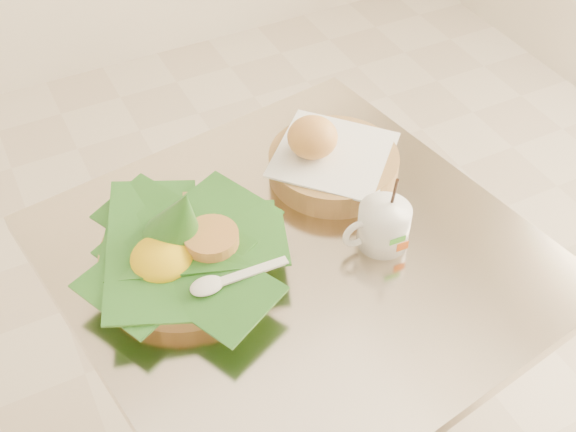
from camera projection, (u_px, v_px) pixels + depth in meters
name	position (u px, v px, depth m)	size (l,w,h in m)	color
cafe_table	(297.00, 336.00, 1.30)	(0.80, 0.80, 0.75)	gray
rice_basket	(182.00, 249.00, 1.09)	(0.31, 0.31, 0.16)	#A08044
bread_basket	(330.00, 160.00, 1.25)	(0.27, 0.27, 0.12)	#A08044
coffee_mug	(382.00, 225.00, 1.13)	(0.11, 0.09, 0.14)	white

